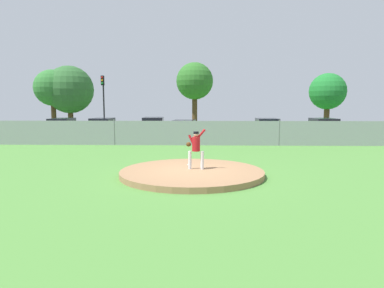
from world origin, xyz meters
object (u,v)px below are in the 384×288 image
Objects in this scene: parked_car_silver at (103,129)px; traffic_cone_orange at (220,135)px; parked_car_champagne at (323,129)px; parked_car_slate at (153,128)px; baseball at (188,165)px; parked_car_red at (184,130)px; parked_car_white at (62,129)px; pitcher_youth at (196,146)px; traffic_light_near at (103,95)px; parked_car_teal at (267,129)px.

parked_car_silver is 7.51× the size of traffic_cone_orange.
parked_car_slate reaches higher than parked_car_champagne.
parked_car_champagne is (10.39, 13.25, 0.57)m from baseball.
parked_car_red is at bearing -179.07° from parked_car_champagne.
baseball is at bearing -50.85° from parked_car_white.
pitcher_youth is 20.76m from traffic_light_near.
baseball is at bearing -98.44° from traffic_cone_orange.
parked_car_slate is (-3.45, 13.73, 0.59)m from baseball.
baseball is at bearing -86.25° from parked_car_red.
parked_car_red is 9.64m from traffic_light_near.
parked_car_silver reaches higher than parked_car_red.
traffic_light_near is (2.34, 4.12, 2.92)m from parked_car_white.
traffic_light_near is (-9.09, 18.49, 2.58)m from pitcher_youth.
baseball is 0.02× the size of parked_car_slate.
parked_car_slate is (-2.59, 0.66, 0.08)m from parked_car_red.
traffic_light_near reaches higher than baseball.
parked_car_white is at bearing 128.50° from pitcher_youth.
traffic_light_near is (-5.30, 4.01, 2.89)m from parked_car_slate.
parked_car_champagne is at bearing -9.47° from traffic_cone_orange.
traffic_cone_orange is at bearing 169.93° from parked_car_teal.
pitcher_youth reaches higher than baseball.
pitcher_youth is at bearing -75.32° from parked_car_slate.
parked_car_teal is at bearing 1.06° from parked_car_white.
parked_car_champagne reaches higher than parked_car_white.
pitcher_youth is at bearing -125.68° from parked_car_champagne.
parked_car_slate is at bearing 104.11° from baseball.
parked_car_silver is 9.89m from traffic_cone_orange.
traffic_cone_orange is (13.26, 1.00, -0.55)m from parked_car_white.
parked_car_white is 8.74× the size of traffic_cone_orange.
parked_car_teal reaches higher than parked_car_red.
parked_car_silver is (-7.99, 14.26, -0.34)m from pitcher_youth.
parked_car_white is 0.87× the size of traffic_light_near.
parked_car_slate is at bearing -170.97° from traffic_cone_orange.
parked_car_silver is at bearing -177.01° from parked_car_slate.
pitcher_youth is 14.97m from parked_car_slate.
parked_car_slate is (-13.84, 0.48, 0.01)m from parked_car_champagne.
traffic_light_near is at bearing 149.36° from parked_car_red.
pitcher_youth is 0.29× the size of traffic_light_near.
parked_car_teal is (-4.39, 0.69, -0.02)m from parked_car_champagne.
traffic_cone_orange is at bearing 170.53° from parked_car_champagne.
baseball is at bearing -128.12° from parked_car_champagne.
traffic_light_near reaches higher than parked_car_red.
parked_car_slate is 8.43× the size of traffic_cone_orange.
parked_car_red is 3.44m from traffic_cone_orange.
parked_car_silver reaches higher than parked_car_teal.
parked_car_white is 5.57m from traffic_light_near.
parked_car_silver is 6.80m from parked_car_red.
parked_car_champagne reaches higher than parked_car_red.
parked_car_teal reaches higher than baseball.
parked_car_slate reaches higher than baseball.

